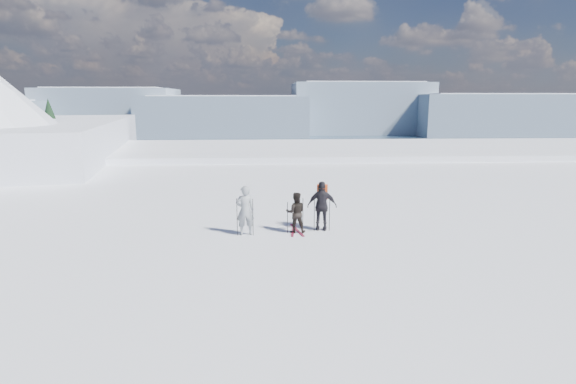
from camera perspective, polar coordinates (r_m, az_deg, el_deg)
The scene contains 9 objects.
lake_basin at distance 43.76m, azimuth 0.77°, elevation -3.38°, with size 820.00×820.00×71.62m.
far_mountain_range at distance 468.23m, azimuth 0.82°, elevation 10.15°, with size 770.00×110.00×53.00m.
near_ridge at distance 48.35m, azimuth -32.36°, elevation -0.14°, with size 31.37×35.68×25.62m.
skier_grey at distance 16.30m, azimuth -5.48°, elevation -2.35°, with size 0.67×0.44×1.82m, color gray.
skier_dark at distance 16.56m, azimuth 0.99°, elevation -2.62°, with size 0.74×0.57×1.52m, color black.
skier_pack at distance 16.83m, azimuth 4.35°, elevation -1.80°, with size 1.10×0.46×1.87m, color black.
backpack at distance 16.83m, azimuth 4.41°, elevation 2.40°, with size 0.40×0.22×0.54m, color #F14D16.
ski_poles at distance 16.48m, azimuth -0.20°, elevation -3.10°, with size 3.45×0.47×1.37m.
skis_loose at distance 17.00m, azimuth 0.91°, elevation -4.84°, with size 0.50×1.70×0.03m.
Camera 1 is at (-2.93, -12.16, 4.83)m, focal length 28.00 mm.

